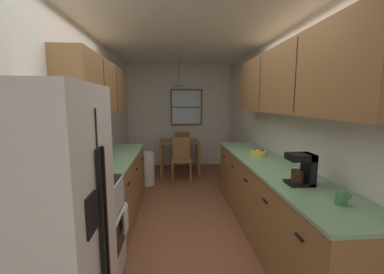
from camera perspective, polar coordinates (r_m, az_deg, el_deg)
name	(u,v)px	position (r m, az deg, el deg)	size (l,w,h in m)	color
ground_plane	(185,206)	(4.05, -1.66, -15.69)	(12.00, 12.00, 0.00)	brown
wall_left	(93,127)	(3.90, -21.99, 2.25)	(0.10, 9.00, 2.55)	silver
wall_right	(271,125)	(4.02, 17.88, 2.60)	(0.10, 9.00, 2.55)	silver
wall_back	(180,116)	(6.36, -2.89, 4.85)	(4.40, 0.10, 2.55)	silver
ceiling_slab	(184,35)	(3.83, -1.83, 22.58)	(4.40, 9.00, 0.08)	white
refrigerator	(42,232)	(1.80, -31.39, -18.23)	(0.71, 0.74, 1.74)	white
stove_range	(83,232)	(2.57, -23.97, -19.52)	(0.66, 0.64, 1.10)	silver
microwave_over_range	(60,102)	(2.33, -28.25, 7.14)	(0.39, 0.59, 0.36)	white
counter_left	(115,187)	(3.70, -17.41, -10.90)	(0.64, 1.91, 0.90)	olive
upper_cabinets_left	(99,88)	(3.50, -20.82, 10.55)	(0.33, 1.99, 0.69)	olive
counter_right	(269,199)	(3.27, 17.47, -13.49)	(0.64, 3.22, 0.90)	olive
upper_cabinets_right	(289,80)	(3.07, 21.46, 12.14)	(0.33, 2.90, 0.75)	olive
dining_table	(180,146)	(5.67, -2.86, -2.16)	(0.89, 0.70, 0.76)	brown
dining_chair_near	(182,157)	(5.15, -2.43, -4.62)	(0.41, 0.41, 0.90)	olive
dining_chair_far	(181,147)	(6.25, -2.49, -2.37)	(0.45, 0.45, 0.90)	olive
pendant_light	(179,84)	(5.60, -2.96, 12.21)	(0.34, 0.34, 0.56)	black
back_window	(186,107)	(6.29, -1.30, 6.90)	(0.80, 0.05, 0.91)	brown
trash_bin	(147,169)	(5.01, -10.41, -7.22)	(0.30, 0.30, 0.65)	white
storage_canister	(98,160)	(2.91, -20.88, -5.02)	(0.13, 0.13, 0.20)	#D84C19
dish_towel	(126,220)	(2.60, -15.02, -17.98)	(0.02, 0.16, 0.24)	white
coffee_maker	(303,168)	(2.42, 24.30, -6.61)	(0.22, 0.18, 0.28)	black
mug_by_coffeemaker	(341,197)	(2.11, 31.31, -11.85)	(0.12, 0.08, 0.11)	#3F7F4C
mug_spare	(296,173)	(2.64, 22.94, -7.64)	(0.11, 0.08, 0.09)	white
fruit_bowl	(258,153)	(3.54, 15.09, -3.51)	(0.23, 0.23, 0.09)	#E5D14C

